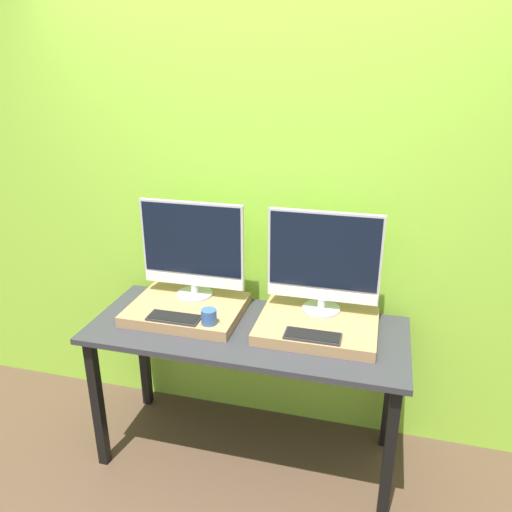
% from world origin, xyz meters
% --- Properties ---
extents(ground_plane, '(12.00, 12.00, 0.00)m').
position_xyz_m(ground_plane, '(0.00, 0.00, 0.00)').
color(ground_plane, '#4C3828').
extents(wall_back, '(8.00, 0.04, 2.60)m').
position_xyz_m(wall_back, '(0.00, 0.72, 1.30)').
color(wall_back, '#8CC638').
rests_on(wall_back, ground_plane).
extents(workbench, '(1.60, 0.65, 0.80)m').
position_xyz_m(workbench, '(0.00, 0.32, 0.70)').
color(workbench, '#2D2D33').
rests_on(workbench, ground_plane).
extents(wooden_riser_left, '(0.59, 0.46, 0.06)m').
position_xyz_m(wooden_riser_left, '(-0.35, 0.39, 0.82)').
color(wooden_riser_left, '#99754C').
rests_on(wooden_riser_left, workbench).
extents(monitor_left, '(0.57, 0.20, 0.53)m').
position_xyz_m(monitor_left, '(-0.35, 0.51, 1.13)').
color(monitor_left, '#B2B2B7').
rests_on(monitor_left, wooden_riser_left).
extents(keyboard_left, '(0.27, 0.11, 0.01)m').
position_xyz_m(keyboard_left, '(-0.35, 0.22, 0.86)').
color(keyboard_left, '#2D2D2D').
rests_on(keyboard_left, wooden_riser_left).
extents(mug, '(0.08, 0.08, 0.08)m').
position_xyz_m(mug, '(-0.16, 0.22, 0.89)').
color(mug, '#335693').
rests_on(mug, wooden_riser_left).
extents(wooden_riser_right, '(0.59, 0.46, 0.06)m').
position_xyz_m(wooden_riser_right, '(0.35, 0.39, 0.82)').
color(wooden_riser_right, '#99754C').
rests_on(wooden_riser_right, workbench).
extents(monitor_right, '(0.57, 0.20, 0.53)m').
position_xyz_m(monitor_right, '(0.35, 0.51, 1.13)').
color(monitor_right, '#B2B2B7').
rests_on(monitor_right, wooden_riser_right).
extents(keyboard_right, '(0.27, 0.11, 0.01)m').
position_xyz_m(keyboard_right, '(0.35, 0.22, 0.86)').
color(keyboard_right, '#2D2D2D').
rests_on(keyboard_right, wooden_riser_right).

